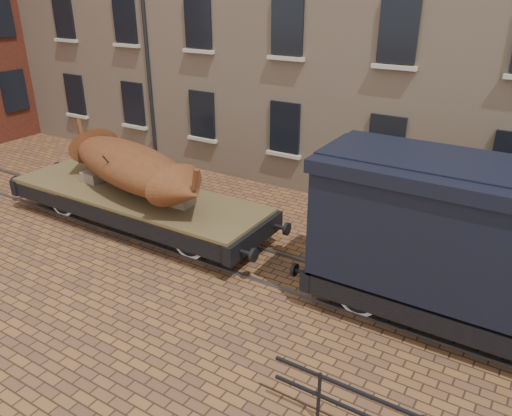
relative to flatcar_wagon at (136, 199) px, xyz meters
The scene contains 5 objects.
ground 4.76m from the flatcar_wagon, ahead, with size 90.00×90.00×0.00m, color brown.
rail_track 4.75m from the flatcar_wagon, ahead, with size 30.00×1.52×0.06m.
flatcar_wagon is the anchor object (origin of this frame).
iron_boat 1.04m from the flatcar_wagon, behind, with size 6.54×3.32×1.58m.
goods_van 9.12m from the flatcar_wagon, ahead, with size 6.86×2.50×3.55m.
Camera 1 is at (5.36, -9.50, 6.59)m, focal length 35.00 mm.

